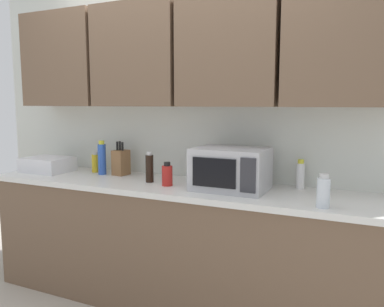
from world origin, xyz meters
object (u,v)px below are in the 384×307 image
Objects in this scene: microwave at (231,169)px; bottle_clear_tall at (323,192)px; bottle_soy_dark at (150,168)px; knife_block at (121,162)px; bottle_yellow_mustard at (96,163)px; bottle_white_jar at (300,175)px; dish_rack at (48,164)px; bottle_red_sauce at (167,175)px; bottle_blue_cleaner at (102,158)px.

microwave reaches higher than bottle_clear_tall.
microwave reaches higher than bottle_soy_dark.
knife_block is at bearing 156.91° from bottle_soy_dark.
microwave is 2.84× the size of bottle_yellow_mustard.
bottle_white_jar is (1.03, 0.24, -0.01)m from bottle_soy_dark.
knife_block is 1.44× the size of bottle_clear_tall.
bottle_white_jar is 1.66m from bottle_yellow_mustard.
bottle_clear_tall is (2.24, -0.21, 0.03)m from dish_rack.
bottle_soy_dark reaches higher than bottle_clear_tall.
bottle_soy_dark is at bearing 164.04° from bottle_red_sauce.
knife_block is 0.27m from bottle_yellow_mustard.
bottle_soy_dark is at bearing 171.00° from bottle_clear_tall.
microwave reaches higher than dish_rack.
microwave is 1.76× the size of knife_block.
bottle_red_sauce is (-0.44, -0.07, -0.06)m from microwave.
dish_rack is 2.28× the size of bottle_red_sauce.
knife_block is 0.99× the size of bottle_blue_cleaner.
microwave is 1.13m from bottle_blue_cleaner.
knife_block is 1.40m from bottle_white_jar.
knife_block is 0.16m from bottle_blue_cleaner.
bottle_blue_cleaner is at bearing 170.16° from bottle_clear_tall.
bottle_blue_cleaner is at bearing 167.09° from bottle_red_sauce.
knife_block is (0.65, 0.13, 0.04)m from dish_rack.
bottle_white_jar is at bearing 12.86° from bottle_soy_dark.
dish_rack is 2.25m from bottle_clear_tall.
bottle_soy_dark is at bearing -1.08° from dish_rack.
knife_block is at bearing 167.65° from bottle_clear_tall.
bottle_yellow_mustard is (-0.27, 0.02, -0.02)m from knife_block.
knife_block reaches higher than bottle_clear_tall.
dish_rack is 1.71× the size of bottle_soy_dark.
bottle_blue_cleaner is (0.50, 0.09, 0.07)m from dish_rack.
bottle_soy_dark is at bearing -15.34° from bottle_yellow_mustard.
bottle_soy_dark is 0.52m from bottle_blue_cleaner.
knife_block reaches higher than bottle_red_sauce.
knife_block is 1.36× the size of bottle_white_jar.
dish_rack is 1.38× the size of bottle_blue_cleaner.
knife_block is at bearing -4.04° from bottle_yellow_mustard.
bottle_red_sauce is (0.53, -0.20, -0.03)m from knife_block.
knife_block is 1.63m from bottle_clear_tall.
knife_block reaches higher than dish_rack.
bottle_clear_tall is at bearing -9.00° from bottle_soy_dark.
bottle_blue_cleaner is at bearing -163.14° from knife_block.
bottle_blue_cleaner is at bearing 10.05° from dish_rack.
microwave is at bearing 8.68° from bottle_red_sauce.
bottle_white_jar is at bearing 4.76° from bottle_blue_cleaner.
bottle_red_sauce is 0.18m from bottle_soy_dark.
bottle_white_jar is (2.04, 0.22, 0.03)m from dish_rack.
bottle_soy_dark reaches higher than bottle_yellow_mustard.
microwave is 0.65m from bottle_clear_tall.
knife_block is at bearing 11.68° from dish_rack.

